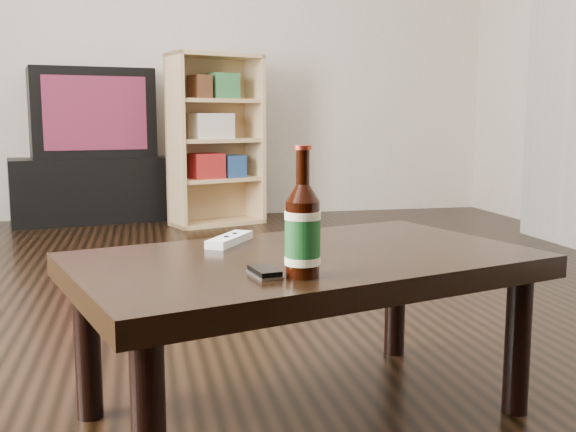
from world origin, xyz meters
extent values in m
cube|color=black|center=(0.00, 0.00, -0.01)|extent=(5.00, 6.00, 0.01)
cube|color=#BFB3A5|center=(0.00, 3.01, 1.35)|extent=(5.00, 0.02, 2.70)
cube|color=black|center=(-0.45, 2.93, 0.22)|extent=(1.19, 0.75, 0.44)
cube|color=black|center=(-0.45, 2.93, 0.75)|extent=(0.89, 0.65, 0.60)
cube|color=#BC0601|center=(-0.40, 2.68, 0.75)|extent=(0.65, 0.13, 0.48)
cube|color=tan|center=(0.10, 2.45, 0.57)|extent=(0.12, 0.27, 1.13)
cube|color=tan|center=(0.65, 2.65, 0.57)|extent=(0.12, 0.27, 1.13)
cube|color=tan|center=(0.38, 2.55, 1.12)|extent=(0.67, 0.47, 0.03)
cube|color=tan|center=(0.38, 2.55, 0.01)|extent=(0.67, 0.47, 0.03)
cube|color=tan|center=(0.34, 2.67, 0.57)|extent=(0.58, 0.23, 1.13)
cube|color=tan|center=(0.38, 2.55, 0.30)|extent=(0.61, 0.43, 0.03)
cube|color=tan|center=(0.38, 2.55, 0.57)|extent=(0.61, 0.43, 0.03)
cube|color=tan|center=(0.38, 2.55, 0.83)|extent=(0.61, 0.43, 0.03)
cube|color=maroon|center=(0.30, 2.50, 0.40)|extent=(0.26, 0.23, 0.17)
cube|color=navy|center=(0.48, 2.57, 0.39)|extent=(0.19, 0.21, 0.15)
cube|color=beige|center=(0.34, 2.52, 0.66)|extent=(0.30, 0.25, 0.17)
cube|color=#31713F|center=(0.43, 2.55, 0.92)|extent=(0.22, 0.22, 0.17)
cube|color=#4C2A18|center=(0.27, 2.49, 0.91)|extent=(0.16, 0.20, 0.15)
cube|color=black|center=(0.25, -0.45, 0.37)|extent=(1.19, 0.90, 0.05)
cylinder|color=black|center=(-0.12, -0.81, 0.17)|extent=(0.08, 0.08, 0.34)
cylinder|color=black|center=(0.76, -0.55, 0.17)|extent=(0.08, 0.08, 0.34)
cylinder|color=black|center=(-0.26, -0.36, 0.17)|extent=(0.08, 0.08, 0.34)
cylinder|color=black|center=(0.62, -0.09, 0.17)|extent=(0.08, 0.08, 0.34)
cylinder|color=black|center=(0.19, -0.67, 0.47)|extent=(0.08, 0.08, 0.15)
cylinder|color=#15501E|center=(0.19, -0.67, 0.48)|extent=(0.09, 0.09, 0.10)
cylinder|color=#FFF6CD|center=(0.19, -0.67, 0.52)|extent=(0.09, 0.09, 0.02)
cylinder|color=#FFF6CD|center=(0.19, -0.67, 0.43)|extent=(0.09, 0.09, 0.02)
cone|color=black|center=(0.19, -0.67, 0.57)|extent=(0.08, 0.08, 0.03)
cylinder|color=black|center=(0.19, -0.67, 0.62)|extent=(0.03, 0.03, 0.07)
cylinder|color=#A03120|center=(0.19, -0.67, 0.66)|extent=(0.04, 0.04, 0.01)
cube|color=#ADADAF|center=(0.12, -0.65, 0.40)|extent=(0.06, 0.10, 0.01)
cube|color=black|center=(0.12, -0.65, 0.41)|extent=(0.06, 0.09, 0.01)
cylinder|color=#ADADAF|center=(0.13, -0.67, 0.41)|extent=(0.02, 0.02, 0.00)
cube|color=white|center=(0.10, -0.28, 0.41)|extent=(0.14, 0.18, 0.02)
cylinder|color=black|center=(0.11, -0.25, 0.42)|extent=(0.02, 0.02, 0.00)
cylinder|color=black|center=(0.09, -0.30, 0.42)|extent=(0.02, 0.02, 0.00)
camera|label=1|loc=(-0.12, -1.96, 0.72)|focal=42.00mm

